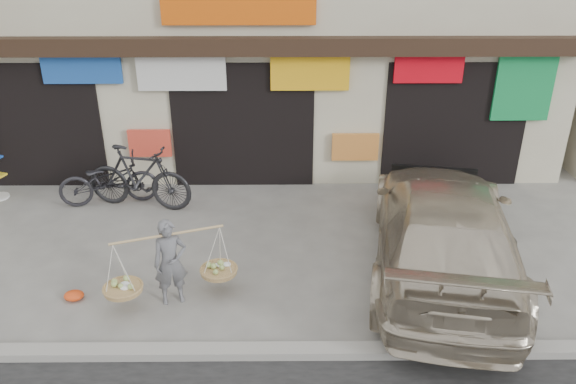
{
  "coord_description": "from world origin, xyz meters",
  "views": [
    {
      "loc": [
        0.86,
        -7.85,
        5.22
      ],
      "look_at": [
        0.93,
        0.9,
        1.04
      ],
      "focal_mm": 35.0,
      "sensor_mm": 36.0,
      "label": 1
    }
  ],
  "objects_px": {
    "street_vendor": "(171,266)",
    "bike_1": "(139,177)",
    "bike_0": "(108,180)",
    "suv": "(443,227)"
  },
  "relations": [
    {
      "from": "street_vendor",
      "to": "suv",
      "type": "height_order",
      "value": "suv"
    },
    {
      "from": "bike_0",
      "to": "suv",
      "type": "xyz_separation_m",
      "value": [
        6.15,
        -2.5,
        0.27
      ]
    },
    {
      "from": "bike_0",
      "to": "bike_1",
      "type": "relative_size",
      "value": 0.9
    },
    {
      "from": "bike_1",
      "to": "bike_0",
      "type": "bearing_deg",
      "value": 88.38
    },
    {
      "from": "street_vendor",
      "to": "bike_1",
      "type": "height_order",
      "value": "street_vendor"
    },
    {
      "from": "street_vendor",
      "to": "bike_1",
      "type": "distance_m",
      "value": 3.4
    },
    {
      "from": "street_vendor",
      "to": "bike_0",
      "type": "xyz_separation_m",
      "value": [
        -1.88,
        3.35,
        -0.11
      ]
    },
    {
      "from": "street_vendor",
      "to": "bike_1",
      "type": "bearing_deg",
      "value": 91.83
    },
    {
      "from": "bike_0",
      "to": "suv",
      "type": "bearing_deg",
      "value": -124.57
    },
    {
      "from": "bike_0",
      "to": "bike_1",
      "type": "distance_m",
      "value": 0.71
    }
  ]
}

